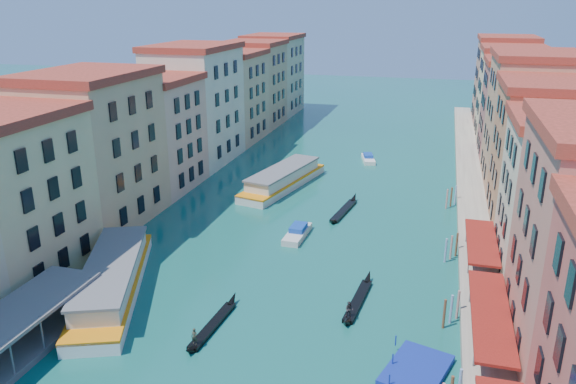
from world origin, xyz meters
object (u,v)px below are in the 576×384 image
(vaporetto_stop, at_px, (20,335))
(gondola_fore, at_px, (213,324))
(vaporetto_far, at_px, (283,178))
(blue_dock, at_px, (416,370))
(vaporetto_near, at_px, (112,278))
(gondola_right, at_px, (357,300))

(vaporetto_stop, relative_size, gondola_fore, 1.56)
(vaporetto_far, bearing_deg, gondola_fore, -70.68)
(vaporetto_far, bearing_deg, blue_dock, -49.02)
(vaporetto_near, xyz_separation_m, vaporetto_far, (7.40, 37.29, -0.11))
(vaporetto_stop, xyz_separation_m, gondola_right, (26.34, 15.19, -1.02))
(vaporetto_near, distance_m, gondola_fore, 12.84)
(blue_dock, bearing_deg, vaporetto_near, -172.93)
(gondola_right, relative_size, blue_dock, 1.49)
(vaporetto_far, relative_size, blue_dock, 2.92)
(vaporetto_far, height_order, gondola_right, vaporetto_far)
(vaporetto_near, relative_size, gondola_right, 2.08)
(vaporetto_near, bearing_deg, vaporetto_far, 56.83)
(vaporetto_near, height_order, gondola_right, vaporetto_near)
(vaporetto_stop, relative_size, vaporetto_near, 0.72)
(vaporetto_stop, xyz_separation_m, vaporetto_far, (9.40, 48.26, -0.04))
(vaporetto_far, distance_m, gondola_fore, 41.06)
(vaporetto_far, xyz_separation_m, gondola_fore, (4.91, -40.75, -1.05))
(blue_dock, bearing_deg, gondola_right, 140.02)
(vaporetto_far, relative_size, gondola_right, 1.96)
(vaporetto_stop, bearing_deg, vaporetto_far, 78.98)
(vaporetto_stop, xyz_separation_m, gondola_fore, (14.31, 7.51, -1.09))
(gondola_fore, xyz_separation_m, gondola_right, (12.03, 7.68, 0.06))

